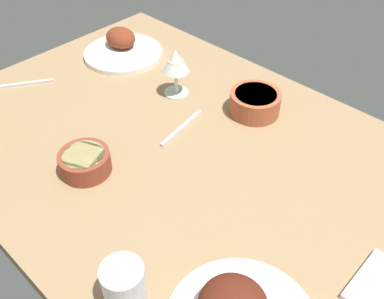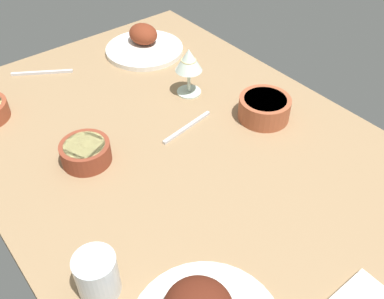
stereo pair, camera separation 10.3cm
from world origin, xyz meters
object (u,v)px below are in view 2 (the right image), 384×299
(plate_far_side, at_px, (144,44))
(spoon_loose, at_px, (187,127))
(wine_glass, at_px, (189,62))
(bowl_cream, at_px, (265,108))
(fork_loose, at_px, (42,73))
(water_tumbler, at_px, (97,275))
(bowl_potatoes, at_px, (86,152))

(plate_far_side, relative_size, spoon_loose, 1.48)
(plate_far_side, relative_size, wine_glass, 1.81)
(bowl_cream, height_order, fork_loose, bowl_cream)
(plate_far_side, height_order, bowl_cream, plate_far_side)
(fork_loose, bearing_deg, plate_far_side, -160.13)
(bowl_cream, height_order, water_tumbler, water_tumbler)
(wine_glass, bearing_deg, water_tumbler, -52.65)
(plate_far_side, height_order, fork_loose, plate_far_side)
(bowl_potatoes, bearing_deg, wine_glass, 101.17)
(bowl_cream, xyz_separation_m, fork_loose, (-0.58, -0.37, -0.03))
(bowl_potatoes, xyz_separation_m, fork_loose, (-0.43, 0.08, -0.02))
(water_tumbler, bearing_deg, bowl_potatoes, 155.55)
(bowl_potatoes, relative_size, wine_glass, 0.85)
(bowl_cream, relative_size, wine_glass, 0.98)
(plate_far_side, bearing_deg, wine_glass, -7.73)
(plate_far_side, relative_size, bowl_cream, 1.85)
(spoon_loose, bearing_deg, water_tumbler, -155.73)
(wine_glass, bearing_deg, fork_loose, -141.30)
(plate_far_side, height_order, bowl_potatoes, plate_far_side)
(wine_glass, height_order, fork_loose, wine_glass)
(fork_loose, relative_size, spoon_loose, 1.08)
(plate_far_side, distance_m, fork_loose, 0.34)
(bowl_potatoes, distance_m, spoon_loose, 0.27)
(plate_far_side, xyz_separation_m, spoon_loose, (0.41, -0.14, -0.02))
(plate_far_side, height_order, wine_glass, wine_glass)
(water_tumbler, xyz_separation_m, fork_loose, (-0.75, 0.22, -0.04))
(plate_far_side, bearing_deg, fork_loose, -102.44)
(spoon_loose, bearing_deg, wine_glass, 41.16)
(wine_glass, distance_m, water_tumbler, 0.65)
(bowl_cream, height_order, wine_glass, wine_glass)
(fork_loose, bearing_deg, bowl_potatoes, 111.98)
(bowl_cream, xyz_separation_m, wine_glass, (-0.22, -0.08, 0.07))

